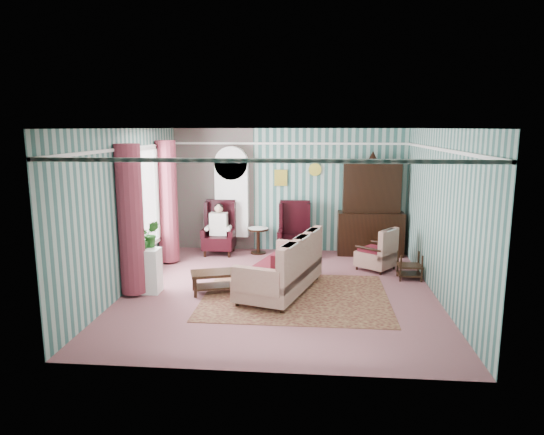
# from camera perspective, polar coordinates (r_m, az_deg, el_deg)

# --- Properties ---
(floor) EXTENTS (6.00, 6.00, 0.00)m
(floor) POSITION_cam_1_polar(r_m,az_deg,el_deg) (8.90, 0.92, -8.58)
(floor) COLOR #97585F
(floor) RESTS_ON ground
(room_shell) EXTENTS (5.53, 6.02, 2.91)m
(room_shell) POSITION_cam_1_polar(r_m,az_deg,el_deg) (8.70, -3.02, 4.53)
(room_shell) COLOR #396860
(room_shell) RESTS_ON ground
(bookcase) EXTENTS (0.80, 0.28, 2.24)m
(bookcase) POSITION_cam_1_polar(r_m,az_deg,el_deg) (11.54, -4.73, 1.55)
(bookcase) COLOR silver
(bookcase) RESTS_ON floor
(dresser_hutch) EXTENTS (1.50, 0.56, 2.36)m
(dresser_hutch) POSITION_cam_1_polar(r_m,az_deg,el_deg) (11.32, 11.60, 1.50)
(dresser_hutch) COLOR black
(dresser_hutch) RESTS_ON floor
(wingback_left) EXTENTS (0.76, 0.80, 1.25)m
(wingback_left) POSITION_cam_1_polar(r_m,az_deg,el_deg) (11.30, -6.27, -1.22)
(wingback_left) COLOR black
(wingback_left) RESTS_ON floor
(wingback_right) EXTENTS (0.76, 0.80, 1.25)m
(wingback_right) POSITION_cam_1_polar(r_m,az_deg,el_deg) (11.09, 2.63, -1.39)
(wingback_right) COLOR black
(wingback_right) RESTS_ON floor
(seated_woman) EXTENTS (0.44, 0.40, 1.18)m
(seated_woman) POSITION_cam_1_polar(r_m,az_deg,el_deg) (11.30, -6.27, -1.39)
(seated_woman) COLOR white
(seated_woman) RESTS_ON floor
(round_side_table) EXTENTS (0.50, 0.50, 0.60)m
(round_side_table) POSITION_cam_1_polar(r_m,az_deg,el_deg) (11.37, -1.64, -2.76)
(round_side_table) COLOR black
(round_side_table) RESTS_ON floor
(nest_table) EXTENTS (0.45, 0.38, 0.54)m
(nest_table) POSITION_cam_1_polar(r_m,az_deg,el_deg) (9.84, 15.89, -5.47)
(nest_table) COLOR black
(nest_table) RESTS_ON floor
(plant_stand) EXTENTS (0.55, 0.35, 0.80)m
(plant_stand) POSITION_cam_1_polar(r_m,az_deg,el_deg) (8.99, -14.75, -6.07)
(plant_stand) COLOR silver
(plant_stand) RESTS_ON floor
(rug) EXTENTS (3.20, 2.60, 0.01)m
(rug) POSITION_cam_1_polar(r_m,az_deg,el_deg) (8.60, 2.79, -9.24)
(rug) COLOR #43161C
(rug) RESTS_ON floor
(sofa) EXTENTS (1.60, 2.34, 1.03)m
(sofa) POSITION_cam_1_polar(r_m,az_deg,el_deg) (8.68, 0.96, -5.52)
(sofa) COLOR beige
(sofa) RESTS_ON floor
(floral_armchair) EXTENTS (1.13, 1.10, 0.93)m
(floral_armchair) POSITION_cam_1_polar(r_m,az_deg,el_deg) (10.27, 12.16, -3.51)
(floral_armchair) COLOR #BDAF92
(floral_armchair) RESTS_ON floor
(coffee_table) EXTENTS (1.06, 0.75, 0.38)m
(coffee_table) POSITION_cam_1_polar(r_m,az_deg,el_deg) (8.81, -6.33, -7.53)
(coffee_table) COLOR black
(coffee_table) RESTS_ON floor
(potted_plant_a) EXTENTS (0.41, 0.38, 0.38)m
(potted_plant_a) POSITION_cam_1_polar(r_m,az_deg,el_deg) (8.81, -15.40, -2.49)
(potted_plant_a) COLOR #22561A
(potted_plant_a) RESTS_ON plant_stand
(potted_plant_b) EXTENTS (0.32, 0.29, 0.48)m
(potted_plant_b) POSITION_cam_1_polar(r_m,az_deg,el_deg) (8.93, -13.98, -1.89)
(potted_plant_b) COLOR #19531D
(potted_plant_b) RESTS_ON plant_stand
(potted_plant_c) EXTENTS (0.25, 0.25, 0.34)m
(potted_plant_c) POSITION_cam_1_polar(r_m,az_deg,el_deg) (8.88, -14.98, -2.47)
(potted_plant_c) COLOR #2C591C
(potted_plant_c) RESTS_ON plant_stand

